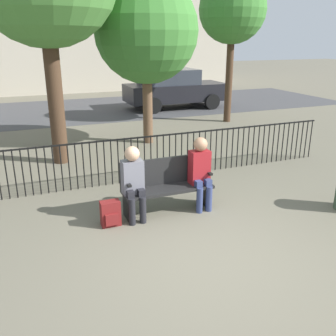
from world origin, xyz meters
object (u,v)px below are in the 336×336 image
at_px(tree_2, 146,31).
at_px(parked_car_0, 173,88).
at_px(park_bench, 166,184).
at_px(seated_person_1, 200,169).
at_px(tree_0, 233,10).
at_px(backpack, 111,214).
at_px(seated_person_0, 133,179).

height_order(tree_2, parked_car_0, tree_2).
bearing_deg(parked_car_0, park_bench, -113.22).
height_order(park_bench, seated_person_1, seated_person_1).
distance_m(park_bench, tree_0, 8.30).
distance_m(seated_person_1, backpack, 1.69).
xyz_separation_m(park_bench, tree_2, (1.16, 4.37, 2.52)).
distance_m(seated_person_0, seated_person_1, 1.20).
relative_size(seated_person_1, tree_2, 0.29).
bearing_deg(backpack, tree_2, 64.37).
relative_size(tree_2, parked_car_0, 1.05).
xyz_separation_m(tree_2, parked_car_0, (2.80, 4.87, -2.16)).
xyz_separation_m(park_bench, seated_person_0, (-0.62, -0.12, 0.22)).
distance_m(park_bench, seated_person_1, 0.64).
distance_m(seated_person_0, tree_0, 8.67).
relative_size(park_bench, backpack, 3.76).
bearing_deg(seated_person_1, seated_person_0, -179.93).
height_order(seated_person_0, parked_car_0, parked_car_0).
bearing_deg(tree_2, parked_car_0, 60.08).
distance_m(seated_person_1, parked_car_0, 9.96).
bearing_deg(parked_car_0, backpack, -117.88).
relative_size(seated_person_0, backpack, 3.01).
bearing_deg(seated_person_0, parked_car_0, 63.94).
bearing_deg(tree_2, seated_person_1, -97.38).
bearing_deg(tree_2, seated_person_0, -111.57).
xyz_separation_m(park_bench, backpack, (-1.03, -0.20, -0.29)).
relative_size(park_bench, seated_person_1, 1.22).
bearing_deg(seated_person_0, tree_2, 68.43).
bearing_deg(seated_person_1, parked_car_0, 70.14).
bearing_deg(tree_0, seated_person_0, -130.91).
bearing_deg(park_bench, parked_car_0, 66.78).
bearing_deg(seated_person_0, seated_person_1, 0.07).
xyz_separation_m(park_bench, tree_0, (4.71, 6.03, 3.21)).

